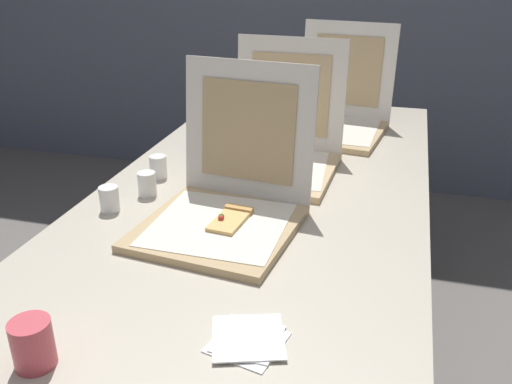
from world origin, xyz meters
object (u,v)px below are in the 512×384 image
at_px(pizza_box_middle, 277,152).
at_px(cup_white_near_left, 109,199).
at_px(table, 263,201).
at_px(pizza_box_back, 335,117).
at_px(cup_printed_front, 33,344).
at_px(cup_white_near_center, 147,184).
at_px(napkin_pile, 248,339).
at_px(cup_white_far, 221,135).
at_px(cup_white_mid, 158,167).
at_px(pizza_box_front, 225,205).

xyz_separation_m(pizza_box_middle, cup_white_near_left, (-0.38, -0.44, -0.02)).
height_order(table, pizza_box_back, pizza_box_back).
distance_m(pizza_box_back, cup_white_near_left, 1.03).
height_order(cup_white_near_left, cup_printed_front, cup_printed_front).
bearing_deg(cup_white_near_center, napkin_pile, -49.71).
bearing_deg(cup_white_far, cup_printed_front, -87.07).
distance_m(cup_white_mid, cup_printed_front, 0.88).
height_order(cup_white_mid, napkin_pile, cup_white_mid).
distance_m(pizza_box_front, pizza_box_middle, 0.43).
relative_size(pizza_box_back, napkin_pile, 2.71).
bearing_deg(napkin_pile, pizza_box_middle, 100.01).
distance_m(cup_white_far, napkin_pile, 1.14).
bearing_deg(cup_white_near_center, table, 23.43).
xyz_separation_m(table, napkin_pile, (0.15, -0.70, 0.05)).
relative_size(table, cup_white_near_center, 29.19).
xyz_separation_m(pizza_box_front, pizza_box_back, (0.17, 0.89, 0.00)).
height_order(cup_white_near_center, cup_white_far, same).
bearing_deg(cup_white_near_left, cup_white_near_center, 65.99).
distance_m(cup_white_far, cup_printed_front, 1.22).
bearing_deg(table, pizza_box_middle, 90.37).
bearing_deg(pizza_box_middle, pizza_box_front, -92.74).
bearing_deg(cup_printed_front, cup_white_near_center, 100.02).
height_order(pizza_box_front, cup_printed_front, pizza_box_front).
height_order(pizza_box_back, cup_white_far, pizza_box_back).
xyz_separation_m(table, pizza_box_front, (-0.04, -0.26, 0.10)).
xyz_separation_m(pizza_box_front, cup_printed_front, (-0.16, -0.61, -0.01)).
bearing_deg(table, pizza_box_back, 78.34).
bearing_deg(cup_white_far, pizza_box_front, -70.28).
xyz_separation_m(cup_white_far, napkin_pile, (0.41, -1.06, -0.03)).
xyz_separation_m(table, cup_white_far, (-0.26, 0.35, 0.08)).
relative_size(table, pizza_box_front, 4.55).
bearing_deg(cup_white_far, pizza_box_middle, -34.93).
bearing_deg(pizza_box_middle, pizza_box_back, 76.08).
bearing_deg(pizza_box_middle, cup_white_near_center, -133.47).
bearing_deg(cup_white_near_center, cup_printed_front, -79.98).
distance_m(cup_white_near_left, cup_printed_front, 0.63).
bearing_deg(cup_white_far, pizza_box_back, 35.33).
height_order(table, napkin_pile, napkin_pile).
height_order(pizza_box_back, napkin_pile, pizza_box_back).
distance_m(cup_white_near_left, cup_white_mid, 0.26).
distance_m(pizza_box_middle, cup_white_near_center, 0.45).
bearing_deg(cup_printed_front, cup_white_mid, 100.17).
xyz_separation_m(cup_white_near_center, cup_printed_front, (0.13, -0.73, 0.01)).
xyz_separation_m(pizza_box_middle, cup_white_near_center, (-0.32, -0.32, -0.02)).
xyz_separation_m(cup_white_near_center, cup_white_near_left, (-0.06, -0.13, 0.00)).
bearing_deg(cup_white_near_left, pizza_box_front, 1.26).
distance_m(pizza_box_back, cup_white_mid, 0.79).
distance_m(cup_white_near_left, cup_white_far, 0.63).
distance_m(cup_white_near_center, cup_white_far, 0.50).
distance_m(cup_white_near_center, cup_white_near_left, 0.14).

